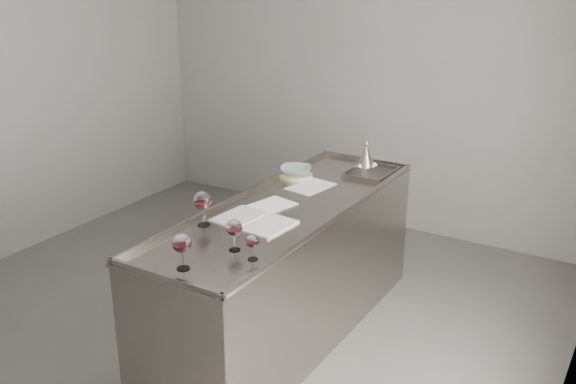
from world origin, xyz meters
The scene contains 12 objects.
room_shell centered at (0.00, 0.00, 1.40)m, with size 4.54×5.04×2.84m.
counter centered at (0.50, 0.30, 0.47)m, with size 0.77×2.42×0.97m.
wine_glass_left centered at (0.23, -0.22, 1.09)m, with size 0.11×0.11×0.22m.
wine_glass_middle centered at (0.50, -0.74, 1.08)m, with size 0.10×0.10×0.20m.
wine_glass_right centered at (0.60, -0.42, 1.07)m, with size 0.09×0.09×0.18m.
wine_glass_small centered at (0.75, -0.46, 1.04)m, with size 0.07×0.07×0.14m.
notebook centered at (0.46, -0.03, 0.95)m, with size 0.49×0.36×0.02m.
loose_paper_top centered at (0.43, 0.73, 0.94)m, with size 0.23×0.33×0.00m, color white.
loose_paper_under centered at (0.39, 0.25, 0.94)m, with size 0.23×0.32×0.00m, color white.
trivet centered at (0.23, 0.87, 0.95)m, with size 0.25×0.25×0.02m, color #CEC585.
ceramic_bowl centered at (0.23, 0.87, 0.99)m, with size 0.23×0.23×0.06m, color gray.
wine_funnel centered at (0.56, 1.38, 1.01)m, with size 0.15×0.15×0.22m.
Camera 1 is at (2.53, -3.01, 2.44)m, focal length 40.00 mm.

